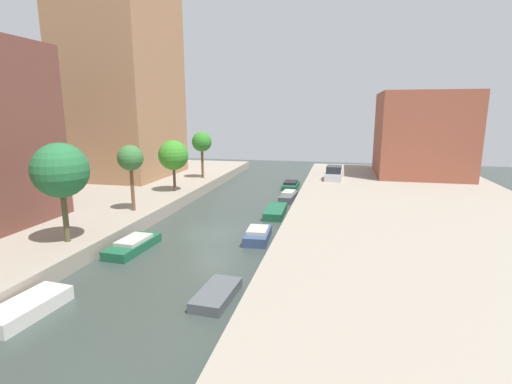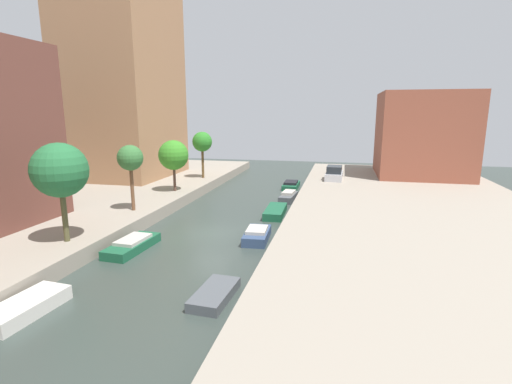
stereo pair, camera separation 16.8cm
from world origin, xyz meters
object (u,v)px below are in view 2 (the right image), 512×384
at_px(street_tree_1, 60,171).
at_px(moored_boat_right_1, 215,294).
at_px(street_tree_4, 202,142).
at_px(street_tree_3, 173,155).
at_px(moored_boat_right_2, 257,235).
at_px(parked_car, 334,174).
at_px(low_block_right, 423,134).
at_px(moored_boat_right_5, 291,185).
at_px(apartment_tower_far, 122,55).
at_px(moored_boat_right_3, 275,212).
at_px(moored_boat_left_2, 132,245).
at_px(moored_boat_right_4, 288,196).
at_px(moored_boat_left_1, 26,307).
at_px(street_tree_2, 130,159).

distance_m(street_tree_1, moored_boat_right_1, 11.68).
relative_size(street_tree_1, street_tree_4, 1.10).
distance_m(street_tree_3, moored_boat_right_1, 21.04).
bearing_deg(moored_boat_right_2, parked_car, 76.70).
relative_size(low_block_right, moored_boat_right_5, 2.57).
height_order(apartment_tower_far, low_block_right, apartment_tower_far).
bearing_deg(parked_car, street_tree_3, -146.28).
bearing_deg(moored_boat_right_3, street_tree_3, 163.96).
height_order(street_tree_4, moored_boat_right_5, street_tree_4).
height_order(street_tree_3, moored_boat_right_5, street_tree_3).
xyz_separation_m(low_block_right, moored_boat_left_2, (-21.66, -28.17, -5.54)).
xyz_separation_m(street_tree_1, moored_boat_right_2, (10.24, 5.47, -4.82)).
xyz_separation_m(parked_car, moored_boat_right_4, (-4.16, -7.22, -1.26)).
bearing_deg(low_block_right, moored_boat_right_5, -157.20).
xyz_separation_m(moored_boat_right_1, moored_boat_right_5, (-0.06, 26.91, 0.10)).
height_order(moored_boat_right_2, moored_boat_right_5, moored_boat_right_2).
bearing_deg(moored_boat_right_3, parked_car, 70.88).
xyz_separation_m(street_tree_1, street_tree_3, (0.00, 14.94, -0.75)).
height_order(street_tree_1, moored_boat_right_4, street_tree_1).
bearing_deg(moored_boat_left_1, parked_car, 68.67).
relative_size(moored_boat_left_1, moored_boat_right_4, 1.01).
distance_m(street_tree_2, moored_boat_right_1, 15.29).
height_order(low_block_right, moored_boat_right_5, low_block_right).
relative_size(parked_car, moored_boat_right_1, 1.27).
distance_m(street_tree_4, moored_boat_left_2, 21.49).
xyz_separation_m(parked_car, moored_boat_right_2, (-4.57, -19.35, -1.28)).
bearing_deg(moored_boat_right_2, moored_boat_left_1, -122.98).
bearing_deg(street_tree_4, street_tree_1, -90.00).
bearing_deg(parked_car, street_tree_1, -120.82).
height_order(street_tree_1, moored_boat_left_2, street_tree_1).
height_order(street_tree_2, moored_boat_right_2, street_tree_2).
bearing_deg(street_tree_3, moored_boat_right_4, 14.03).
xyz_separation_m(moored_boat_left_1, moored_boat_right_2, (7.49, 11.54, 0.05)).
distance_m(moored_boat_left_1, moored_boat_left_2, 7.96).
distance_m(apartment_tower_far, moored_boat_right_5, 24.19).
bearing_deg(moored_boat_right_4, street_tree_1, -121.18).
bearing_deg(moored_boat_right_2, apartment_tower_far, 139.01).
relative_size(street_tree_4, moored_boat_right_2, 1.52).
height_order(moored_boat_left_1, moored_boat_left_2, moored_boat_left_2).
height_order(apartment_tower_far, moored_boat_right_5, apartment_tower_far).
bearing_deg(moored_boat_right_4, low_block_right, 41.49).
distance_m(moored_boat_right_1, moored_boat_right_2, 8.48).
relative_size(street_tree_4, moored_boat_right_4, 1.46).
bearing_deg(moored_boat_right_3, moored_boat_right_5, 91.31).
xyz_separation_m(moored_boat_right_1, moored_boat_right_3, (0.21, 14.97, 0.07)).
height_order(apartment_tower_far, street_tree_4, apartment_tower_far).
xyz_separation_m(moored_boat_left_1, moored_boat_right_3, (7.61, 18.03, -0.01)).
height_order(apartment_tower_far, parked_car, apartment_tower_far).
distance_m(apartment_tower_far, low_block_right, 35.97).
xyz_separation_m(street_tree_2, street_tree_3, (-0.00, 7.54, -0.55)).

